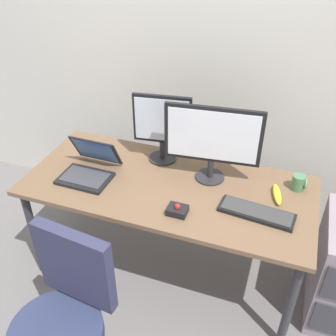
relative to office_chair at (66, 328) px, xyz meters
The scene contains 11 objects.
ground_plane 1.01m from the office_chair, 77.26° to the left, with size 8.00×8.00×0.00m, color slate.
back_wall 1.91m from the office_chair, 82.94° to the left, with size 6.00×0.10×2.80m, color beige.
desk 0.94m from the office_chair, 77.26° to the left, with size 1.75×0.78×0.72m.
office_chair is the anchor object (origin of this frame).
monitor_main 1.26m from the office_chair, 67.99° to the left, with size 0.57×0.18×0.48m.
monitor_side 1.27m from the office_chair, 86.33° to the left, with size 0.37×0.18×0.45m.
keyboard 1.14m from the office_chair, 46.94° to the left, with size 0.42×0.17×0.03m.
laptop 0.94m from the office_chair, 109.52° to the left, with size 0.31×0.33×0.22m.
trackball_mouse 0.81m from the office_chair, 63.02° to the left, with size 0.11×0.09×0.07m.
coffee_mug 1.49m from the office_chair, 49.68° to the left, with size 0.09×0.08×0.10m.
banana 1.33m from the office_chair, 49.95° to the left, with size 0.19×0.04×0.04m, color yellow.
Camera 1 is at (0.63, -1.76, 2.14)m, focal length 41.43 mm.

